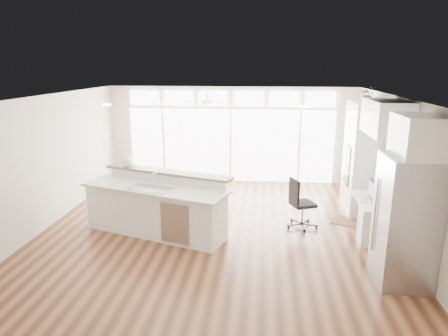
# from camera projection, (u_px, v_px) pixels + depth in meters

# --- Properties ---
(floor) EXTENTS (7.00, 8.00, 0.02)m
(floor) POSITION_uv_depth(u_px,v_px,m) (214.00, 237.00, 7.89)
(floor) COLOR #472715
(floor) RESTS_ON ground
(ceiling) EXTENTS (7.00, 8.00, 0.02)m
(ceiling) POSITION_uv_depth(u_px,v_px,m) (213.00, 98.00, 7.21)
(ceiling) COLOR silver
(ceiling) RESTS_ON wall_back
(wall_back) EXTENTS (7.00, 0.04, 2.70)m
(wall_back) POSITION_uv_depth(u_px,v_px,m) (231.00, 135.00, 11.40)
(wall_back) COLOR beige
(wall_back) RESTS_ON floor
(wall_front) EXTENTS (7.00, 0.04, 2.70)m
(wall_front) POSITION_uv_depth(u_px,v_px,m) (158.00, 281.00, 3.70)
(wall_front) COLOR beige
(wall_front) RESTS_ON floor
(wall_left) EXTENTS (0.04, 8.00, 2.70)m
(wall_left) POSITION_uv_depth(u_px,v_px,m) (38.00, 166.00, 7.89)
(wall_left) COLOR beige
(wall_left) RESTS_ON floor
(wall_right) EXTENTS (0.04, 8.00, 2.70)m
(wall_right) POSITION_uv_depth(u_px,v_px,m) (405.00, 175.00, 7.21)
(wall_right) COLOR beige
(wall_right) RESTS_ON floor
(glass_wall) EXTENTS (5.80, 0.06, 2.08)m
(glass_wall) POSITION_uv_depth(u_px,v_px,m) (231.00, 145.00, 11.42)
(glass_wall) COLOR white
(glass_wall) RESTS_ON wall_back
(transom_row) EXTENTS (5.90, 0.06, 0.40)m
(transom_row) POSITION_uv_depth(u_px,v_px,m) (231.00, 98.00, 11.09)
(transom_row) COLOR white
(transom_row) RESTS_ON wall_back
(desk_window) EXTENTS (0.04, 0.85, 0.85)m
(desk_window) POSITION_uv_depth(u_px,v_px,m) (398.00, 161.00, 7.45)
(desk_window) COLOR white
(desk_window) RESTS_ON wall_right
(ceiling_fan) EXTENTS (1.16, 1.16, 0.32)m
(ceiling_fan) POSITION_uv_depth(u_px,v_px,m) (207.00, 98.00, 10.01)
(ceiling_fan) COLOR white
(ceiling_fan) RESTS_ON ceiling
(recessed_lights) EXTENTS (3.40, 3.00, 0.02)m
(recessed_lights) POSITION_uv_depth(u_px,v_px,m) (214.00, 98.00, 7.41)
(recessed_lights) COLOR white
(recessed_lights) RESTS_ON ceiling
(oven_cabinet) EXTENTS (0.64, 1.20, 2.50)m
(oven_cabinet) POSITION_uv_depth(u_px,v_px,m) (362.00, 158.00, 9.00)
(oven_cabinet) COLOR white
(oven_cabinet) RESTS_ON floor
(desk_nook) EXTENTS (0.72, 1.30, 0.76)m
(desk_nook) POSITION_uv_depth(u_px,v_px,m) (374.00, 219.00, 7.78)
(desk_nook) COLOR white
(desk_nook) RESTS_ON floor
(upper_cabinets) EXTENTS (0.64, 1.30, 0.64)m
(upper_cabinets) POSITION_uv_depth(u_px,v_px,m) (387.00, 118.00, 7.28)
(upper_cabinets) COLOR white
(upper_cabinets) RESTS_ON wall_right
(refrigerator) EXTENTS (0.76, 0.90, 2.00)m
(refrigerator) POSITION_uv_depth(u_px,v_px,m) (405.00, 221.00, 6.04)
(refrigerator) COLOR #A5A5AA
(refrigerator) RESTS_ON floor
(fridge_cabinet) EXTENTS (0.64, 0.90, 0.60)m
(fridge_cabinet) POSITION_uv_depth(u_px,v_px,m) (420.00, 136.00, 5.70)
(fridge_cabinet) COLOR white
(fridge_cabinet) RESTS_ON wall_right
(framed_photos) EXTENTS (0.06, 0.22, 0.80)m
(framed_photos) POSITION_uv_depth(u_px,v_px,m) (388.00, 161.00, 8.09)
(framed_photos) COLOR black
(framed_photos) RESTS_ON wall_right
(kitchen_island) EXTENTS (3.18, 2.01, 1.18)m
(kitchen_island) POSITION_uv_depth(u_px,v_px,m) (155.00, 205.00, 7.90)
(kitchen_island) COLOR white
(kitchen_island) RESTS_ON floor
(rug) EXTENTS (0.97, 0.85, 0.01)m
(rug) POSITION_uv_depth(u_px,v_px,m) (352.00, 222.00, 8.59)
(rug) COLOR #3A2712
(rug) RESTS_ON floor
(office_chair) EXTENTS (0.69, 0.67, 1.04)m
(office_chair) POSITION_uv_depth(u_px,v_px,m) (303.00, 203.00, 8.20)
(office_chair) COLOR black
(office_chair) RESTS_ON floor
(fishbowl) EXTENTS (0.31, 0.31, 0.24)m
(fishbowl) POSITION_uv_depth(u_px,v_px,m) (127.00, 161.00, 8.45)
(fishbowl) COLOR silver
(fishbowl) RESTS_ON kitchen_island
(monitor) EXTENTS (0.08, 0.48, 0.40)m
(monitor) POSITION_uv_depth(u_px,v_px,m) (373.00, 190.00, 7.64)
(monitor) COLOR black
(monitor) RESTS_ON desk_nook
(keyboard) EXTENTS (0.16, 0.35, 0.02)m
(keyboard) POSITION_uv_depth(u_px,v_px,m) (363.00, 199.00, 7.71)
(keyboard) COLOR white
(keyboard) RESTS_ON desk_nook
(potted_plant) EXTENTS (0.32, 0.35, 0.26)m
(potted_plant) POSITION_uv_depth(u_px,v_px,m) (368.00, 96.00, 8.65)
(potted_plant) COLOR #2B5524
(potted_plant) RESTS_ON oven_cabinet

